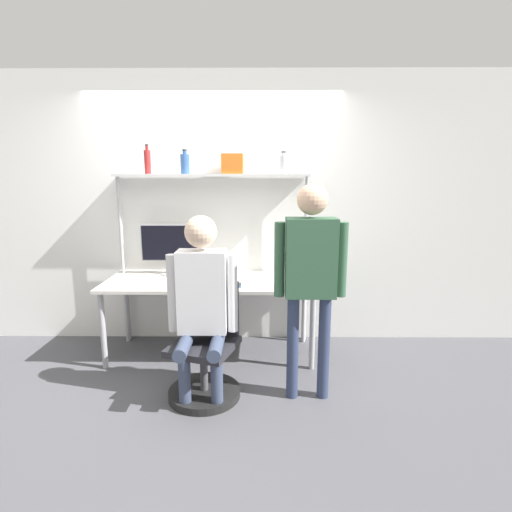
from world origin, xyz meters
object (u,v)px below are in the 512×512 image
person_seated (202,294)px  bottle_red (147,161)px  laptop (205,277)px  person_standing (310,266)px  office_chair (206,362)px  bottle_blue (185,164)px  bottle_clear (283,164)px  monitor (170,246)px  cell_phone (237,285)px  storage_box (233,164)px

person_seated → bottle_red: size_ratio=5.12×
laptop → person_standing: 1.09m
office_chair → person_standing: bearing=-2.3°
bottle_blue → bottle_clear: (0.94, 0.00, -0.01)m
office_chair → person_seated: 0.56m
laptop → bottle_red: (-0.58, 0.44, 1.03)m
person_seated → office_chair: bearing=73.6°
bottle_red → bottle_blue: bearing=0.0°
monitor → person_seated: (0.46, -1.03, -0.19)m
bottle_red → person_seated: bearing=-58.8°
person_seated → person_standing: (0.80, 0.01, 0.21)m
bottle_clear → bottle_red: size_ratio=0.76×
monitor → person_standing: person_standing is taller
cell_phone → office_chair: (-0.22, -0.56, -0.47)m
bottle_blue → bottle_clear: size_ratio=1.09×
storage_box → bottle_blue: bearing=180.0°
cell_phone → storage_box: size_ratio=0.74×
laptop → cell_phone: bearing=-5.1°
laptop → bottle_clear: 1.31m
bottle_blue → bottle_clear: 0.94m
person_seated → bottle_clear: size_ratio=6.76×
cell_phone → storage_box: 1.17m
person_standing → bottle_clear: (-0.15, 1.06, 0.76)m
person_seated → storage_box: size_ratio=7.02×
cell_phone → person_seated: bearing=-111.1°
cell_phone → office_chair: bearing=-111.5°
bottle_red → storage_box: (0.82, -0.00, -0.02)m
cell_phone → person_seated: (-0.23, -0.60, 0.09)m
storage_box → bottle_clear: bearing=0.0°
person_seated → bottle_red: 1.60m
monitor → laptop: monitor is taller
bottle_red → bottle_clear: bearing=0.0°
bottle_red → storage_box: bearing=-0.0°
laptop → bottle_clear: (0.72, 0.44, 1.00)m
laptop → person_seated: 0.63m
office_chair → storage_box: 1.86m
laptop → office_chair: size_ratio=0.37×
cell_phone → storage_box: (-0.06, 0.47, 1.07)m
bottle_red → storage_box: 0.82m
person_standing → laptop: bearing=144.6°
person_seated → bottle_red: bottle_red is taller
person_seated → bottle_blue: size_ratio=6.18×
laptop → bottle_blue: size_ratio=1.43×
bottle_red → storage_box: bottle_red is taller
person_seated → bottle_blue: 1.48m
bottle_blue → cell_phone: bearing=-42.0°
office_chair → person_standing: person_standing is taller
cell_phone → office_chair: size_ratio=0.17×
office_chair → person_seated: bearing=-106.4°
person_seated → bottle_clear: bottle_clear is taller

